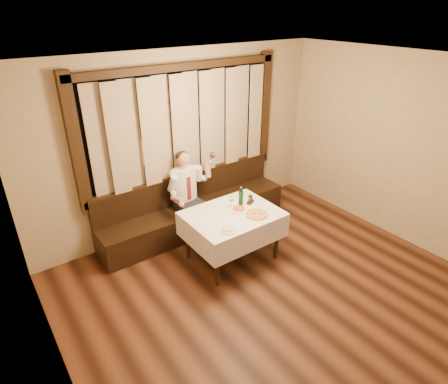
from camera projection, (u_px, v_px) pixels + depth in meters
room at (271, 183)px, 4.30m from camera, size 5.01×6.01×2.81m
banquette at (195, 211)px, 6.11m from camera, size 3.20×0.61×0.94m
dining_table at (232, 220)px, 5.21m from camera, size 1.27×0.97×0.76m
pizza at (257, 214)px, 5.10m from camera, size 0.32×0.32×0.03m
pasta_red at (239, 207)px, 5.23m from camera, size 0.28×0.28×0.09m
pasta_cream at (228, 228)px, 4.76m from camera, size 0.23×0.23×0.08m
green_bottle at (241, 198)px, 5.29m from camera, size 0.07×0.07×0.30m
table_wine_glass at (231, 199)px, 5.24m from camera, size 0.07×0.07×0.18m
cruet_caddy at (250, 200)px, 5.39m from camera, size 0.14×0.10×0.13m
seated_man at (188, 188)px, 5.73m from camera, size 0.75×0.56×1.38m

